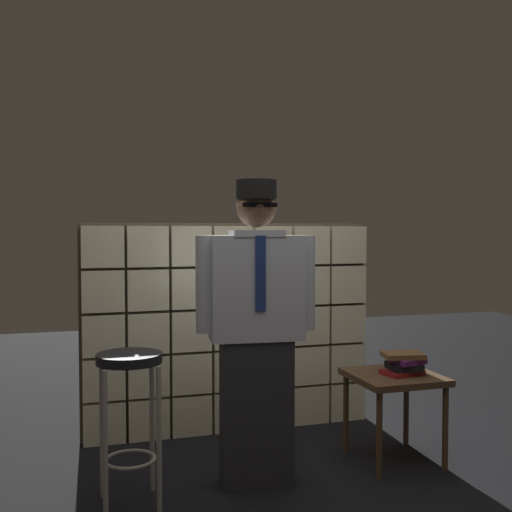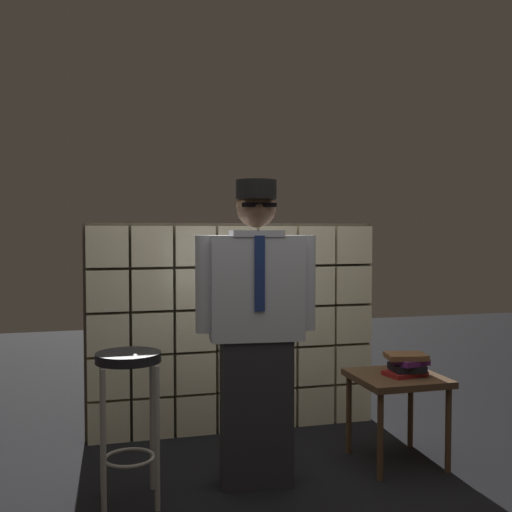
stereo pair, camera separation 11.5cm
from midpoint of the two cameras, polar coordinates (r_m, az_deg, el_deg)
ground_plane at (r=3.45m, az=2.19°, el=-22.07°), size 12.00×12.00×0.00m
glass_block_wall at (r=4.34m, az=-3.04°, el=-6.85°), size 2.09×0.10×1.50m
standing_person at (r=3.41m, az=-0.94°, el=-6.68°), size 0.68×0.31×1.71m
bar_stool at (r=3.29m, az=-12.80°, el=-12.39°), size 0.34×0.34×0.79m
side_table at (r=3.91m, az=12.01°, el=-11.80°), size 0.52×0.52×0.54m
book_stack at (r=3.88m, az=12.91°, el=-9.82°), size 0.27×0.22×0.13m
coffee_mug at (r=3.91m, az=13.56°, el=-10.01°), size 0.13×0.08×0.09m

